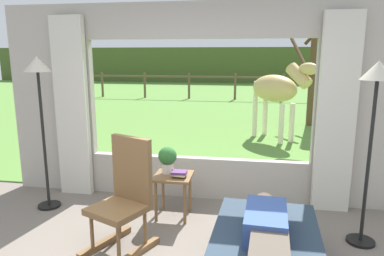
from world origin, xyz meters
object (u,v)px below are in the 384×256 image
Objects in this scene: rocking_chair at (125,196)px; floor_lamp_left at (39,87)px; book_stack at (179,174)px; reclining_person at (267,234)px; horse at (277,89)px; side_table at (173,182)px; pasture_tree at (316,65)px; potted_plant at (168,158)px; floor_lamp_right at (375,99)px.

floor_lamp_left reaches higher than rocking_chair.
book_stack is 0.10× the size of floor_lamp_left.
horse reaches higher than reclining_person.
book_stack is (0.09, -0.07, 0.13)m from side_table.
pasture_tree is (1.11, 1.89, 0.47)m from horse.
horse is at bearing 70.95° from side_table.
horse reaches higher than rocking_chair.
side_table is 0.16× the size of pasture_tree.
reclining_person is at bearing 44.47° from horse.
rocking_chair is 7.44m from pasture_tree.
pasture_tree reaches higher than reclining_person.
floor_lamp_left reaches higher than horse.
pasture_tree is (2.46, 6.10, 1.07)m from book_stack.
horse reaches higher than book_stack.
book_stack is at bearing -111.96° from pasture_tree.
side_table is 0.29m from potted_plant.
potted_plant is 4.38m from horse.
floor_lamp_right reaches higher than potted_plant.
floor_lamp_left reaches higher than book_stack.
reclining_person is at bearing -135.86° from floor_lamp_right.
rocking_chair is 2.15× the size of side_table.
horse is at bearing 97.81° from floor_lamp_right.
side_table is (-1.03, 1.26, -0.10)m from reclining_person.
floor_lamp_left is 1.09× the size of horse.
pasture_tree is (2.86, 6.78, 1.08)m from rocking_chair.
potted_plant is (-0.08, 0.06, 0.28)m from side_table.
horse is at bearing -120.54° from pasture_tree.
floor_lamp_right is (2.36, 0.47, 0.95)m from rocking_chair.
floor_lamp_left is at bearing 177.61° from book_stack.
book_stack is at bearing 131.56° from reclining_person.
floor_lamp_right is at bearing -6.21° from book_stack.
reclining_person is 1.28× the size of rocking_chair.
pasture_tree reaches higher than potted_plant.
book_stack is (-0.94, 1.19, 0.04)m from reclining_person.
pasture_tree is (2.62, 5.97, 0.93)m from potted_plant.
potted_plant is 1.78× the size of book_stack.
side_table is at bearing -112.87° from pasture_tree.
potted_plant is 0.18× the size of horse.
horse is at bearing 72.28° from book_stack.
floor_lamp_right is at bearing 47.39° from reclining_person.
floor_lamp_right is at bearing 36.02° from rocking_chair.
pasture_tree is at bearing -161.80° from horse.
side_table is 0.17m from book_stack.
pasture_tree reaches higher than side_table.
rocking_chair is 0.61× the size of floor_lamp_right.
rocking_chair is 3.50× the size of potted_plant.
pasture_tree is at bearing 85.41° from floor_lamp_right.
floor_lamp_left is (-1.71, 0.07, 0.96)m from book_stack.
book_stack is 4.46m from horse.
side_table is 1.96m from floor_lamp_left.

